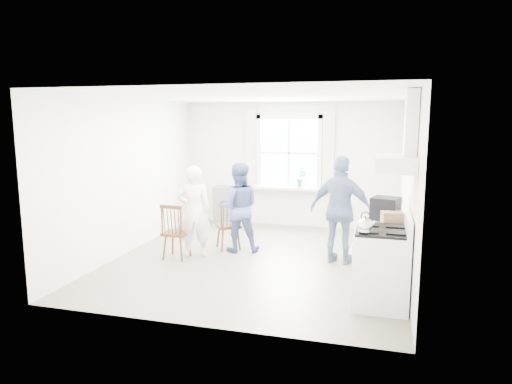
{
  "coord_description": "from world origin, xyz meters",
  "views": [
    {
      "loc": [
        1.85,
        -6.88,
        2.26
      ],
      "look_at": [
        -0.09,
        0.2,
        1.07
      ],
      "focal_mm": 32.0,
      "sensor_mm": 36.0,
      "label": 1
    }
  ],
  "objects_px": {
    "person_mid": "(238,207)",
    "gas_stove": "(381,266)",
    "windsor_chair_a": "(230,219)",
    "person_right": "(341,210)",
    "low_cabinet": "(386,253)",
    "person_left": "(194,212)",
    "windsor_chair_b": "(173,226)",
    "stereo_stack": "(385,209)"
  },
  "relations": [
    {
      "from": "person_left",
      "to": "person_right",
      "type": "xyz_separation_m",
      "value": [
        2.34,
        0.3,
        0.09
      ]
    },
    {
      "from": "low_cabinet",
      "to": "person_mid",
      "type": "relative_size",
      "value": 0.59
    },
    {
      "from": "person_left",
      "to": "person_mid",
      "type": "height_order",
      "value": "person_mid"
    },
    {
      "from": "low_cabinet",
      "to": "person_mid",
      "type": "bearing_deg",
      "value": 156.83
    },
    {
      "from": "windsor_chair_b",
      "to": "person_left",
      "type": "bearing_deg",
      "value": 46.6
    },
    {
      "from": "stereo_stack",
      "to": "person_mid",
      "type": "xyz_separation_m",
      "value": [
        -2.4,
        0.99,
        -0.29
      ]
    },
    {
      "from": "windsor_chair_a",
      "to": "person_left",
      "type": "xyz_separation_m",
      "value": [
        -0.45,
        -0.49,
        0.21
      ]
    },
    {
      "from": "gas_stove",
      "to": "stereo_stack",
      "type": "xyz_separation_m",
      "value": [
        0.03,
        0.76,
        0.57
      ]
    },
    {
      "from": "low_cabinet",
      "to": "stereo_stack",
      "type": "xyz_separation_m",
      "value": [
        -0.04,
        0.06,
        0.61
      ]
    },
    {
      "from": "windsor_chair_b",
      "to": "windsor_chair_a",
      "type": "bearing_deg",
      "value": 47.21
    },
    {
      "from": "windsor_chair_b",
      "to": "person_left",
      "type": "distance_m",
      "value": 0.41
    },
    {
      "from": "gas_stove",
      "to": "person_right",
      "type": "distance_m",
      "value": 1.7
    },
    {
      "from": "windsor_chair_b",
      "to": "gas_stove",
      "type": "bearing_deg",
      "value": -16.86
    },
    {
      "from": "gas_stove",
      "to": "low_cabinet",
      "type": "xyz_separation_m",
      "value": [
        0.07,
        0.7,
        -0.03
      ]
    },
    {
      "from": "low_cabinet",
      "to": "windsor_chair_b",
      "type": "bearing_deg",
      "value": 175.22
    },
    {
      "from": "gas_stove",
      "to": "person_mid",
      "type": "distance_m",
      "value": 2.95
    },
    {
      "from": "gas_stove",
      "to": "low_cabinet",
      "type": "relative_size",
      "value": 1.24
    },
    {
      "from": "windsor_chair_b",
      "to": "person_mid",
      "type": "xyz_separation_m",
      "value": [
        0.85,
        0.77,
        0.2
      ]
    },
    {
      "from": "windsor_chair_a",
      "to": "person_mid",
      "type": "height_order",
      "value": "person_mid"
    },
    {
      "from": "windsor_chair_a",
      "to": "person_right",
      "type": "height_order",
      "value": "person_right"
    },
    {
      "from": "windsor_chair_b",
      "to": "person_mid",
      "type": "relative_size",
      "value": 0.6
    },
    {
      "from": "gas_stove",
      "to": "person_mid",
      "type": "relative_size",
      "value": 0.74
    },
    {
      "from": "windsor_chair_a",
      "to": "windsor_chair_b",
      "type": "distance_m",
      "value": 1.03
    },
    {
      "from": "gas_stove",
      "to": "person_right",
      "type": "relative_size",
      "value": 0.66
    },
    {
      "from": "person_right",
      "to": "windsor_chair_a",
      "type": "bearing_deg",
      "value": 6.45
    },
    {
      "from": "stereo_stack",
      "to": "person_right",
      "type": "bearing_deg",
      "value": 129.71
    },
    {
      "from": "windsor_chair_b",
      "to": "person_mid",
      "type": "distance_m",
      "value": 1.16
    },
    {
      "from": "person_mid",
      "to": "gas_stove",
      "type": "bearing_deg",
      "value": 125.41
    },
    {
      "from": "low_cabinet",
      "to": "person_right",
      "type": "xyz_separation_m",
      "value": [
        -0.69,
        0.84,
        0.4
      ]
    },
    {
      "from": "low_cabinet",
      "to": "person_left",
      "type": "height_order",
      "value": "person_left"
    },
    {
      "from": "low_cabinet",
      "to": "person_left",
      "type": "distance_m",
      "value": 3.1
    },
    {
      "from": "windsor_chair_b",
      "to": "person_left",
      "type": "height_order",
      "value": "person_left"
    },
    {
      "from": "windsor_chair_a",
      "to": "person_mid",
      "type": "xyz_separation_m",
      "value": [
        0.15,
        0.01,
        0.21
      ]
    },
    {
      "from": "gas_stove",
      "to": "low_cabinet",
      "type": "height_order",
      "value": "gas_stove"
    },
    {
      "from": "windsor_chair_b",
      "to": "person_mid",
      "type": "bearing_deg",
      "value": 42.21
    },
    {
      "from": "low_cabinet",
      "to": "windsor_chair_a",
      "type": "distance_m",
      "value": 2.79
    },
    {
      "from": "windsor_chair_a",
      "to": "person_left",
      "type": "relative_size",
      "value": 0.59
    },
    {
      "from": "person_mid",
      "to": "person_right",
      "type": "distance_m",
      "value": 1.76
    },
    {
      "from": "stereo_stack",
      "to": "low_cabinet",
      "type": "bearing_deg",
      "value": -55.6
    },
    {
      "from": "windsor_chair_b",
      "to": "person_right",
      "type": "xyz_separation_m",
      "value": [
        2.59,
        0.57,
        0.29
      ]
    },
    {
      "from": "stereo_stack",
      "to": "windsor_chair_b",
      "type": "relative_size",
      "value": 0.46
    },
    {
      "from": "person_mid",
      "to": "person_right",
      "type": "relative_size",
      "value": 0.9
    }
  ]
}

